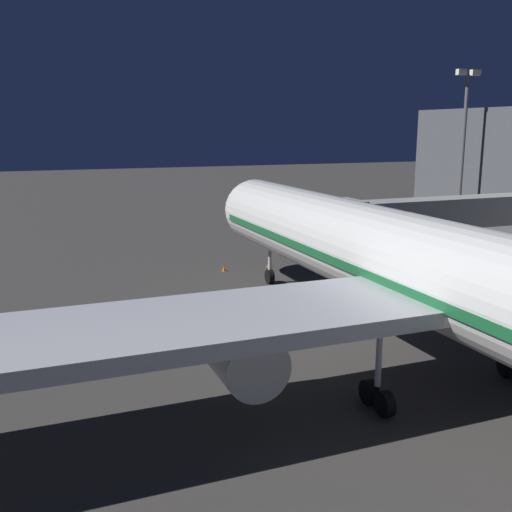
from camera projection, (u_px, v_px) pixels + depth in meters
The scene contains 6 objects.
ground_plane at pixel (335, 324), 39.31m from camera, with size 320.00×320.00×0.00m, color #383533.
airliner_at_gate at pixel (453, 282), 27.99m from camera, with size 59.12×57.78×18.57m.
jet_bridge at pixel (415, 215), 48.55m from camera, with size 20.62×3.40×7.29m.
apron_floodlight_mast at pixel (463, 147), 63.19m from camera, with size 2.90×0.50×18.71m.
traffic_cone_nose_port at pixel (269, 264), 55.32m from camera, with size 0.36×0.36×0.55m, color orange.
traffic_cone_nose_starboard at pixel (224, 268), 53.75m from camera, with size 0.36×0.36×0.55m, color orange.
Camera 1 is at (18.61, 32.92, 12.77)m, focal length 41.52 mm.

